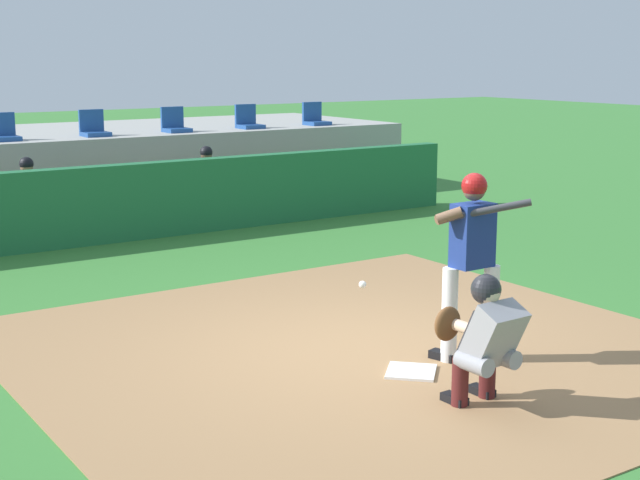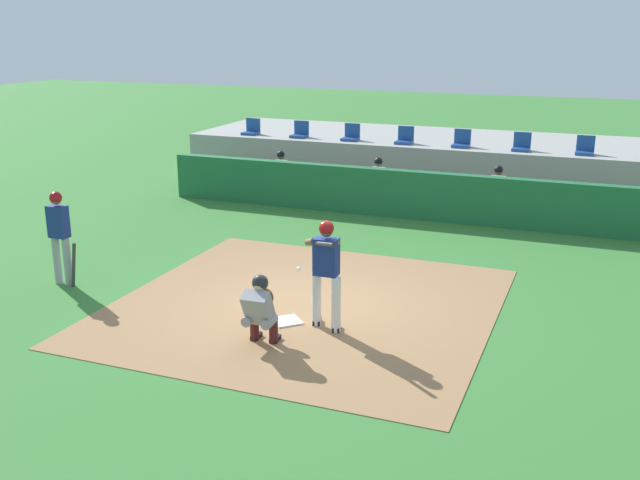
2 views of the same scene
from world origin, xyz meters
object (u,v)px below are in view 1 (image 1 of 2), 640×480
object	(u,v)px
catcher_crouched	(483,336)
stadium_seat_7	(315,119)
batter_at_plate	(471,255)
dugout_player_2	(210,182)
stadium_seat_4	(94,129)
stadium_seat_3	(4,133)
stadium_seat_5	(175,125)
dugout_player_1	(31,197)
stadium_seat_6	(248,122)
home_plate	(411,371)

from	to	relation	value
catcher_crouched	stadium_seat_7	world-z (taller)	stadium_seat_7
batter_at_plate	dugout_player_2	distance (m)	8.29
dugout_player_2	stadium_seat_7	distance (m)	4.18
stadium_seat_4	batter_at_plate	bearing A→B (deg)	-90.69
stadium_seat_3	stadium_seat_7	world-z (taller)	same
stadium_seat_5	dugout_player_1	bearing A→B (deg)	-149.40
dugout_player_1	stadium_seat_4	xyz separation A→B (m)	(1.82, 2.03, 0.86)
dugout_player_2	batter_at_plate	bearing A→B (deg)	-100.04
stadium_seat_6	stadium_seat_7	distance (m)	1.62
stadium_seat_3	stadium_seat_5	distance (m)	3.25
home_plate	stadium_seat_4	size ratio (longest dim) A/B	0.92
home_plate	dugout_player_2	bearing A→B (deg)	75.32
stadium_seat_3	catcher_crouched	bearing A→B (deg)	-85.89
catcher_crouched	dugout_player_2	bearing A→B (deg)	76.67
dugout_player_2	stadium_seat_4	world-z (taller)	stadium_seat_4
stadium_seat_5	stadium_seat_3	bearing A→B (deg)	180.00
stadium_seat_3	home_plate	bearing A→B (deg)	-85.44
catcher_crouched	dugout_player_2	distance (m)	9.32
stadium_seat_3	stadium_seat_5	size ratio (longest dim) A/B	1.00
dugout_player_2	stadium_seat_5	bearing A→B (deg)	81.50
batter_at_plate	stadium_seat_3	bearing A→B (deg)	98.39
catcher_crouched	stadium_seat_7	xyz separation A→B (m)	(5.70, 11.10, 0.93)
home_plate	catcher_crouched	xyz separation A→B (m)	(-0.01, -0.92, 0.58)
stadium_seat_4	stadium_seat_5	bearing A→B (deg)	0.00
catcher_crouched	stadium_seat_5	distance (m)	11.41
home_plate	dugout_player_1	size ratio (longest dim) A/B	0.34
dugout_player_2	stadium_seat_3	xyz separation A→B (m)	(-2.95, 2.03, 0.86)
dugout_player_2	stadium_seat_6	world-z (taller)	stadium_seat_6
stadium_seat_4	stadium_seat_7	world-z (taller)	same
batter_at_plate	dugout_player_1	distance (m)	8.33
stadium_seat_6	batter_at_plate	bearing A→B (deg)	-108.32
home_plate	dugout_player_2	size ratio (longest dim) A/B	0.34
stadium_seat_4	stadium_seat_6	distance (m)	3.25
home_plate	catcher_crouched	size ratio (longest dim) A/B	0.22
dugout_player_1	stadium_seat_7	world-z (taller)	stadium_seat_7
dugout_player_1	dugout_player_2	distance (m)	3.14
dugout_player_1	stadium_seat_3	size ratio (longest dim) A/B	2.71
home_plate	batter_at_plate	distance (m)	1.23
dugout_player_1	stadium_seat_3	world-z (taller)	stadium_seat_3
stadium_seat_4	stadium_seat_5	xyz separation A→B (m)	(1.62, 0.00, 0.00)
catcher_crouched	dugout_player_2	world-z (taller)	dugout_player_2
catcher_crouched	stadium_seat_5	world-z (taller)	stadium_seat_5
home_plate	stadium_seat_6	size ratio (longest dim) A/B	0.92
batter_at_plate	stadium_seat_4	world-z (taller)	stadium_seat_4
batter_at_plate	stadium_seat_7	size ratio (longest dim) A/B	3.76
stadium_seat_3	stadium_seat_7	xyz separation A→B (m)	(6.50, 0.00, 0.00)
home_plate	stadium_seat_5	size ratio (longest dim) A/B	0.92
dugout_player_2	stadium_seat_5	world-z (taller)	stadium_seat_5
dugout_player_2	dugout_player_1	bearing A→B (deg)	180.00
catcher_crouched	stadium_seat_7	distance (m)	12.51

